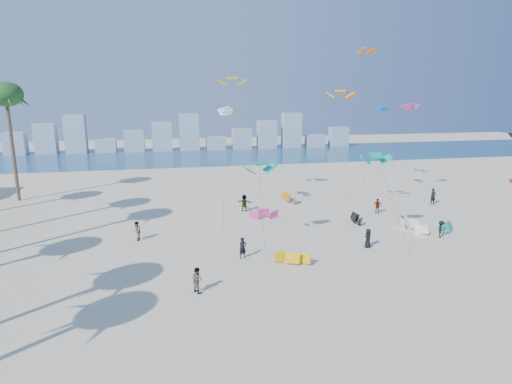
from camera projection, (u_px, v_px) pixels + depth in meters
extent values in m
plane|color=beige|center=(265.00, 351.00, 21.30)|extent=(220.00, 220.00, 0.00)
plane|color=navy|center=(186.00, 156.00, 89.90)|extent=(220.00, 220.00, 0.00)
imported|color=black|center=(243.00, 248.00, 33.32)|extent=(0.72, 0.59, 1.71)
imported|color=gray|center=(197.00, 280.00, 27.57)|extent=(1.00, 1.05, 1.70)
imported|color=black|center=(368.00, 238.00, 35.70)|extent=(0.92, 0.94, 1.63)
imported|color=gray|center=(377.00, 206.00, 46.08)|extent=(1.01, 0.90, 1.64)
imported|color=black|center=(441.00, 229.00, 38.22)|extent=(1.07, 1.15, 1.56)
imported|color=gray|center=(244.00, 203.00, 46.91)|extent=(1.78, 1.36, 1.87)
imported|color=black|center=(433.00, 197.00, 49.77)|extent=(0.72, 0.49, 1.92)
imported|color=gray|center=(137.00, 231.00, 37.43)|extent=(0.66, 0.85, 1.73)
cylinder|color=#595959|center=(262.00, 211.00, 33.66)|extent=(0.23, 3.09, 7.17)
cylinder|color=#595959|center=(346.00, 160.00, 41.23)|extent=(0.24, 2.86, 12.84)
cylinder|color=#595959|center=(224.00, 169.00, 40.73)|extent=(1.01, 4.83, 11.32)
cylinder|color=#595959|center=(392.00, 155.00, 50.48)|extent=(1.72, 2.48, 11.34)
cylinder|color=#595959|center=(245.00, 144.00, 47.01)|extent=(1.92, 4.50, 14.46)
cylinder|color=#595959|center=(420.00, 155.00, 49.63)|extent=(0.83, 4.36, 11.48)
cylinder|color=#595959|center=(393.00, 203.00, 35.24)|extent=(1.63, 3.65, 7.58)
cylinder|color=#595959|center=(365.00, 125.00, 51.17)|extent=(0.91, 3.33, 18.00)
cylinder|color=brown|center=(13.00, 149.00, 50.57)|extent=(0.40, 0.40, 12.67)
ellipsoid|color=#1C501F|center=(6.00, 94.00, 49.16)|extent=(3.80, 3.80, 2.85)
cube|color=#9EADBF|center=(15.00, 144.00, 91.49)|extent=(4.40, 3.00, 4.80)
cube|color=#9EADBF|center=(46.00, 139.00, 92.57)|extent=(4.40, 3.00, 6.60)
cube|color=#9EADBF|center=(76.00, 134.00, 93.66)|extent=(4.40, 3.00, 8.40)
cube|color=#9EADBF|center=(106.00, 146.00, 95.54)|extent=(4.40, 3.00, 3.00)
cube|color=#9EADBF|center=(134.00, 141.00, 96.62)|extent=(4.40, 3.00, 4.80)
cube|color=#9EADBF|center=(162.00, 136.00, 97.70)|extent=(4.40, 3.00, 6.60)
cube|color=#9EADBF|center=(189.00, 132.00, 98.79)|extent=(4.40, 3.00, 8.40)
cube|color=#9EADBF|center=(216.00, 143.00, 100.67)|extent=(4.40, 3.00, 3.00)
cube|color=#9EADBF|center=(242.00, 139.00, 101.75)|extent=(4.40, 3.00, 4.80)
cube|color=#9EADBF|center=(267.00, 134.00, 102.84)|extent=(4.40, 3.00, 6.60)
cube|color=#9EADBF|center=(291.00, 130.00, 103.92)|extent=(4.40, 3.00, 8.40)
cube|color=#9EADBF|center=(315.00, 141.00, 105.80)|extent=(4.40, 3.00, 3.00)
cube|color=#9EADBF|center=(338.00, 137.00, 106.89)|extent=(4.40, 3.00, 4.80)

